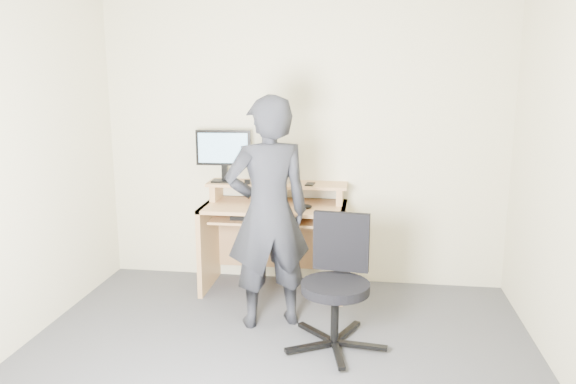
% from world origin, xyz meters
% --- Properties ---
extents(ground, '(3.50, 3.50, 0.00)m').
position_xyz_m(ground, '(0.00, 0.00, 0.00)').
color(ground, '#515257').
rests_on(ground, ground).
extents(back_wall, '(3.50, 0.02, 2.50)m').
position_xyz_m(back_wall, '(0.00, 1.75, 1.25)').
color(back_wall, beige).
rests_on(back_wall, ground).
extents(desk, '(1.20, 0.60, 0.91)m').
position_xyz_m(desk, '(-0.20, 1.53, 0.55)').
color(desk, tan).
rests_on(desk, ground).
extents(monitor, '(0.47, 0.13, 0.45)m').
position_xyz_m(monitor, '(-0.66, 1.57, 1.18)').
color(monitor, black).
rests_on(monitor, desk).
extents(external_drive, '(0.08, 0.14, 0.20)m').
position_xyz_m(external_drive, '(-0.31, 1.63, 1.01)').
color(external_drive, black).
rests_on(external_drive, desk).
extents(travel_mug, '(0.09, 0.09, 0.18)m').
position_xyz_m(travel_mug, '(-0.13, 1.59, 1.00)').
color(travel_mug, '#BCBCC1').
rests_on(travel_mug, desk).
extents(smartphone, '(0.08, 0.13, 0.01)m').
position_xyz_m(smartphone, '(0.09, 1.55, 0.92)').
color(smartphone, black).
rests_on(smartphone, desk).
extents(charger, '(0.06, 0.05, 0.03)m').
position_xyz_m(charger, '(-0.44, 1.51, 0.93)').
color(charger, black).
rests_on(charger, desk).
extents(headphones, '(0.20, 0.20, 0.06)m').
position_xyz_m(headphones, '(-0.36, 1.64, 0.92)').
color(headphones, silver).
rests_on(headphones, desk).
extents(keyboard, '(0.46, 0.19, 0.03)m').
position_xyz_m(keyboard, '(-0.31, 1.36, 0.67)').
color(keyboard, black).
rests_on(keyboard, desk).
extents(mouse, '(0.10, 0.07, 0.04)m').
position_xyz_m(mouse, '(0.08, 1.35, 0.77)').
color(mouse, black).
rests_on(mouse, desk).
extents(office_chair, '(0.69, 0.69, 0.88)m').
position_xyz_m(office_chair, '(0.38, 0.54, 0.48)').
color(office_chair, black).
rests_on(office_chair, ground).
extents(person, '(0.73, 0.61, 1.69)m').
position_xyz_m(person, '(-0.14, 0.79, 0.85)').
color(person, black).
rests_on(person, ground).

